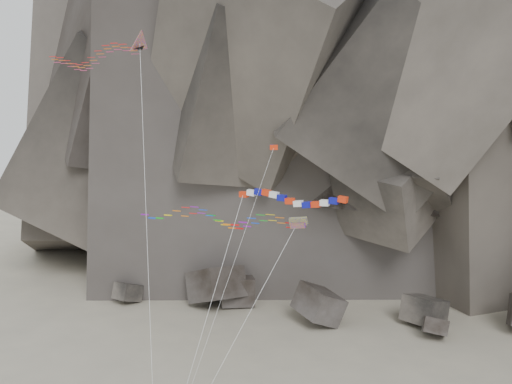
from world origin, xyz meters
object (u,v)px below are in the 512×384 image
(delta_kite, at_px, (89,57))
(parafoil_kite, at_px, (212,216))
(pennant_kite, at_px, (249,219))
(banner_kite, at_px, (290,200))

(delta_kite, distance_m, parafoil_kite, 16.42)
(delta_kite, height_order, pennant_kite, delta_kite)
(parafoil_kite, bearing_deg, pennant_kite, -35.21)
(delta_kite, xyz_separation_m, pennant_kite, (14.83, -2.58, -11.87))
(banner_kite, relative_size, pennant_kite, 0.86)
(parafoil_kite, height_order, pennant_kite, pennant_kite)
(delta_kite, relative_size, banner_kite, 1.59)
(delta_kite, distance_m, banner_kite, 20.59)
(pennant_kite, bearing_deg, parafoil_kite, 116.23)
(pennant_kite, bearing_deg, banner_kite, -13.63)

